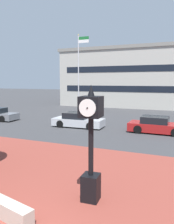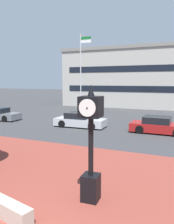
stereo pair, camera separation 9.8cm
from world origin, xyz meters
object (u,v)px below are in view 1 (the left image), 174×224
object	(u,v)px
street_clock	(91,143)
car_street_far	(157,126)
flagpole_primary	(79,71)
car_street_near	(78,121)
civic_building	(150,78)

from	to	relation	value
street_clock	car_street_far	size ratio (longest dim) A/B	0.88
street_clock	flagpole_primary	xyz separation A→B (m)	(-8.53, 17.35, 3.15)
car_street_far	street_clock	bearing A→B (deg)	-2.77
street_clock	car_street_near	distance (m)	12.88
street_clock	car_street_near	world-z (taller)	street_clock
car_street_near	car_street_far	xyz separation A→B (m)	(6.70, 0.30, 0.00)
flagpole_primary	civic_building	xyz separation A→B (m)	(5.45, 17.28, -0.51)
car_street_near	civic_building	world-z (taller)	civic_building
car_street_far	civic_building	distance (m)	23.63
street_clock	civic_building	xyz separation A→B (m)	(-3.07, 34.63, 2.65)
street_clock	flagpole_primary	bearing A→B (deg)	112.46
street_clock	car_street_near	size ratio (longest dim) A/B	0.86
flagpole_primary	car_street_near	bearing A→B (deg)	-66.14
car_street_near	car_street_far	size ratio (longest dim) A/B	1.02
flagpole_primary	civic_building	world-z (taller)	civic_building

